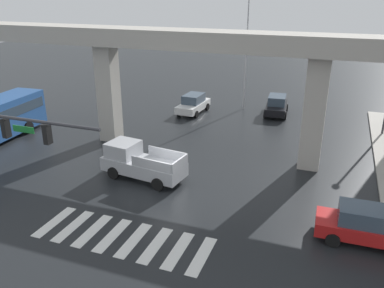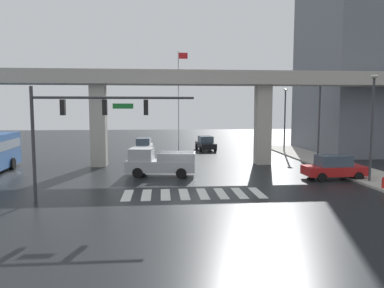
{
  "view_description": "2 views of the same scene",
  "coord_description": "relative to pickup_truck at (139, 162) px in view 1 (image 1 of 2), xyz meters",
  "views": [
    {
      "loc": [
        8.39,
        -18.65,
        10.74
      ],
      "look_at": [
        0.67,
        2.02,
        2.06
      ],
      "focal_mm": 37.1,
      "sensor_mm": 36.0,
      "label": 1
    },
    {
      "loc": [
        -1.87,
        -26.08,
        5.03
      ],
      "look_at": [
        0.44,
        0.83,
        2.36
      ],
      "focal_mm": 33.82,
      "sensor_mm": 36.0,
      "label": 2
    }
  ],
  "objects": [
    {
      "name": "sedan_red",
      "position": [
        12.55,
        -2.35,
        -0.14
      ],
      "size": [
        4.34,
        2.04,
        1.72
      ],
      "color": "red",
      "rests_on": "ground"
    },
    {
      "name": "flagpole",
      "position": [
        2.52,
        16.71,
        5.7
      ],
      "size": [
        1.16,
        0.12,
        11.73
      ],
      "color": "silver",
      "rests_on": "ground"
    },
    {
      "name": "crosswalk_stripes",
      "position": [
        2.2,
        -5.95,
        -0.98
      ],
      "size": [
        8.25,
        2.8,
        0.01
      ],
      "color": "silver",
      "rests_on": "ground"
    },
    {
      "name": "elevated_overpass",
      "position": [
        2.2,
        5.16,
        6.13
      ],
      "size": [
        49.28,
        2.56,
        8.28
      ],
      "color": "#ADA89E",
      "rests_on": "ground"
    },
    {
      "name": "sedan_black",
      "position": [
        5.64,
        15.99,
        -0.14
      ],
      "size": [
        2.24,
        4.43,
        1.72
      ],
      "color": "black",
      "rests_on": "ground"
    },
    {
      "name": "sedan_white",
      "position": [
        -1.63,
        13.79,
        -0.14
      ],
      "size": [
        2.14,
        4.39,
        1.72
      ],
      "color": "silver",
      "rests_on": "ground"
    },
    {
      "name": "pickup_truck",
      "position": [
        0.0,
        0.0,
        0.0
      ],
      "size": [
        5.3,
        2.58,
        2.08
      ],
      "color": "#A8AAAF",
      "rests_on": "ground"
    },
    {
      "name": "ground_plane",
      "position": [
        2.2,
        -0.66,
        -0.99
      ],
      "size": [
        120.0,
        120.0,
        0.0
      ],
      "primitive_type": "plane",
      "color": "black"
    }
  ]
}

